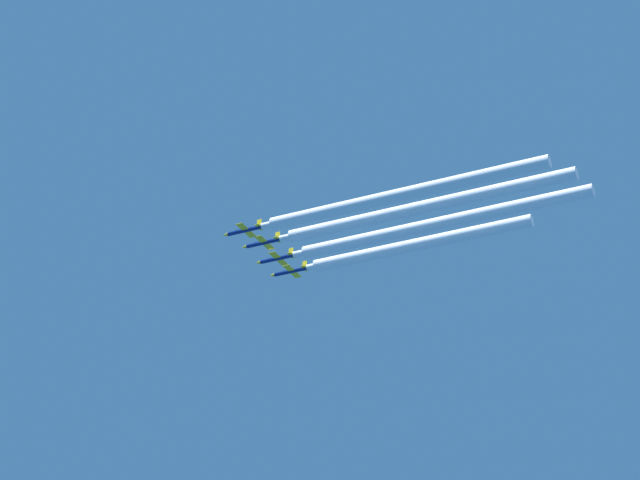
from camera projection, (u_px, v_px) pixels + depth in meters
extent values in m
cylinder|color=navy|center=(245.00, 230.00, 323.70)|extent=(1.04, 9.02, 1.04)
cone|color=yellow|center=(225.00, 235.00, 325.65)|extent=(0.99, 1.52, 0.99)
ellipsoid|color=#0C263F|center=(237.00, 231.00, 324.64)|extent=(0.57, 2.09, 0.47)
cube|color=yellow|center=(246.00, 230.00, 323.50)|extent=(7.60, 1.80, 0.11)
cube|color=yellow|center=(259.00, 227.00, 322.19)|extent=(3.23, 1.04, 0.11)
cube|color=yellow|center=(259.00, 222.00, 322.84)|extent=(0.09, 1.23, 1.61)
cylinder|color=black|center=(262.00, 227.00, 321.94)|extent=(0.78, 0.57, 0.78)
cylinder|color=navy|center=(263.00, 243.00, 330.16)|extent=(1.04, 9.02, 1.04)
cone|color=yellow|center=(244.00, 247.00, 332.11)|extent=(0.99, 1.52, 0.99)
ellipsoid|color=#0C263F|center=(256.00, 243.00, 331.11)|extent=(0.57, 2.09, 0.47)
cube|color=yellow|center=(265.00, 243.00, 329.96)|extent=(7.60, 1.80, 0.11)
cube|color=yellow|center=(278.00, 240.00, 328.65)|extent=(3.23, 1.04, 0.11)
cube|color=yellow|center=(278.00, 235.00, 329.31)|extent=(0.09, 1.23, 1.61)
cylinder|color=black|center=(280.00, 239.00, 328.41)|extent=(0.78, 0.57, 0.78)
cylinder|color=navy|center=(277.00, 259.00, 336.16)|extent=(1.04, 9.02, 1.04)
cone|color=yellow|center=(258.00, 263.00, 338.11)|extent=(0.99, 1.52, 0.99)
ellipsoid|color=#0C263F|center=(270.00, 259.00, 337.11)|extent=(0.57, 2.09, 0.47)
cube|color=yellow|center=(278.00, 259.00, 335.96)|extent=(7.60, 1.80, 0.11)
cube|color=yellow|center=(291.00, 256.00, 334.65)|extent=(3.23, 1.04, 0.11)
cube|color=yellow|center=(291.00, 251.00, 335.31)|extent=(0.09, 1.23, 1.61)
cylinder|color=black|center=(294.00, 255.00, 334.40)|extent=(0.78, 0.57, 0.78)
cylinder|color=navy|center=(291.00, 271.00, 342.61)|extent=(1.04, 9.02, 1.04)
cone|color=yellow|center=(272.00, 275.00, 344.56)|extent=(0.99, 1.52, 0.99)
ellipsoid|color=#0C263F|center=(284.00, 271.00, 343.56)|extent=(0.57, 2.09, 0.47)
cube|color=yellow|center=(292.00, 271.00, 342.41)|extent=(7.60, 1.80, 0.11)
cube|color=yellow|center=(305.00, 268.00, 341.10)|extent=(3.23, 1.04, 0.11)
cube|color=yellow|center=(305.00, 264.00, 341.76)|extent=(0.09, 1.23, 1.61)
cylinder|color=black|center=(307.00, 268.00, 340.86)|extent=(0.78, 0.57, 0.78)
cylinder|color=white|center=(376.00, 200.00, 310.82)|extent=(1.66, 60.03, 1.66)
cylinder|color=white|center=(405.00, 194.00, 308.15)|extent=(3.16, 69.03, 3.16)
cylinder|color=white|center=(398.00, 213.00, 316.80)|extent=(1.66, 62.63, 1.66)
cylinder|color=white|center=(428.00, 206.00, 314.02)|extent=(3.16, 72.03, 3.16)
cylinder|color=white|center=(413.00, 229.00, 322.52)|extent=(1.66, 64.15, 1.66)
cylinder|color=white|center=(443.00, 223.00, 319.67)|extent=(3.16, 73.77, 3.16)
cylinder|color=white|center=(398.00, 249.00, 331.60)|extent=(1.66, 49.94, 1.66)
cylinder|color=white|center=(420.00, 244.00, 329.38)|extent=(3.16, 57.43, 3.16)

